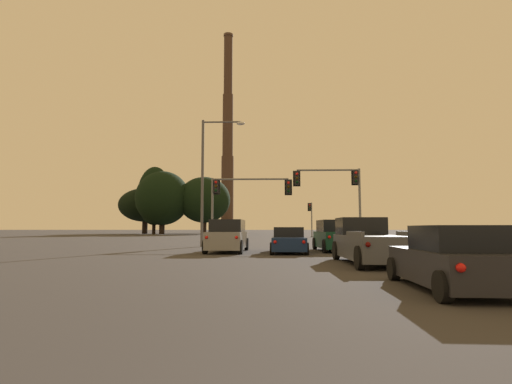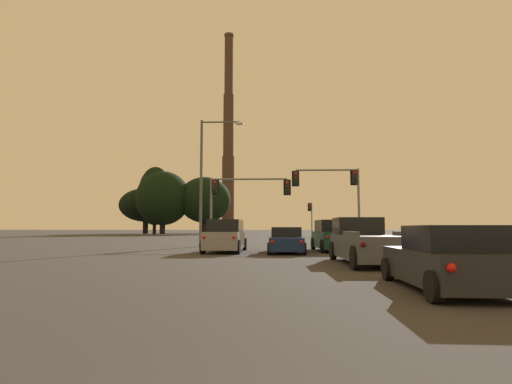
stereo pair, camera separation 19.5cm
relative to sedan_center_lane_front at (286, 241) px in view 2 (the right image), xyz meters
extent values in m
cube|color=navy|center=(0.00, -0.05, -0.14)|extent=(1.92, 4.65, 0.70)
cube|color=black|center=(0.00, 0.18, 0.48)|extent=(1.68, 2.24, 0.55)
cylinder|color=black|center=(-0.83, 1.87, -0.35)|extent=(0.24, 0.65, 0.64)
cylinder|color=black|center=(0.93, 1.82, -0.35)|extent=(0.24, 0.65, 0.64)
cylinder|color=black|center=(-0.93, -1.93, -0.35)|extent=(0.24, 0.65, 0.64)
cylinder|color=black|center=(0.83, -1.97, -0.35)|extent=(0.24, 0.65, 0.64)
sphere|color=red|center=(-0.78, -2.35, 0.01)|extent=(0.17, 0.17, 0.17)
sphere|color=red|center=(0.66, -2.39, 0.01)|extent=(0.17, 0.17, 0.17)
cube|color=#4C4F54|center=(2.88, -6.97, -0.01)|extent=(2.07, 5.43, 0.88)
cube|color=black|center=(2.86, -5.22, 0.79)|extent=(1.86, 1.82, 0.72)
cube|color=#4C4F54|center=(1.96, -8.37, 0.51)|extent=(0.13, 2.43, 0.16)
cube|color=#4C4F54|center=(3.84, -8.34, 0.51)|extent=(0.13, 2.43, 0.16)
cylinder|color=black|center=(1.87, -4.78, -0.27)|extent=(0.23, 0.80, 0.80)
cylinder|color=black|center=(3.83, -4.76, -0.27)|extent=(0.23, 0.80, 0.80)
cylinder|color=black|center=(1.93, -9.18, -0.27)|extent=(0.23, 0.80, 0.80)
cylinder|color=black|center=(3.89, -9.16, -0.27)|extent=(0.23, 0.80, 0.80)
sphere|color=#500705|center=(2.10, -9.70, 0.19)|extent=(0.17, 0.17, 0.17)
sphere|color=#500705|center=(3.74, -9.68, 0.19)|extent=(0.17, 0.17, 0.17)
cube|color=gray|center=(-3.49, 0.54, 0.02)|extent=(2.03, 4.84, 0.95)
cube|color=black|center=(-3.49, 0.66, 0.84)|extent=(1.84, 2.84, 0.70)
cylinder|color=black|center=(-4.39, 2.49, -0.29)|extent=(0.24, 0.76, 0.76)
cylinder|color=black|center=(-2.51, 2.44, -0.29)|extent=(0.24, 0.76, 0.76)
cylinder|color=black|center=(-4.48, -1.36, -0.29)|extent=(0.24, 0.76, 0.76)
cylinder|color=black|center=(-2.60, -1.41, -0.29)|extent=(0.24, 0.76, 0.76)
sphere|color=red|center=(-4.33, -1.86, 0.23)|extent=(0.17, 0.17, 0.17)
sphere|color=red|center=(-2.77, -1.90, 0.23)|extent=(0.17, 0.17, 0.17)
cube|color=#232328|center=(3.07, -13.35, -0.14)|extent=(1.82, 4.04, 0.72)
cube|color=black|center=(3.06, -13.75, 0.49)|extent=(1.61, 1.94, 0.55)
cylinder|color=black|center=(2.27, -11.71, -0.37)|extent=(0.24, 0.61, 0.60)
cylinder|color=black|center=(3.95, -11.75, -0.37)|extent=(0.24, 0.61, 0.60)
cylinder|color=black|center=(2.19, -14.96, -0.37)|extent=(0.24, 0.61, 0.60)
sphere|color=red|center=(2.34, -15.36, 0.02)|extent=(0.17, 0.17, 0.17)
cube|color=#0F3823|center=(2.86, 1.65, 0.02)|extent=(2.10, 4.87, 0.95)
cube|color=black|center=(2.85, 1.77, 0.84)|extent=(1.88, 2.86, 0.70)
cylinder|color=black|center=(1.84, 3.54, -0.29)|extent=(0.25, 0.77, 0.76)
cylinder|color=black|center=(3.72, 3.61, -0.29)|extent=(0.25, 0.77, 0.76)
cylinder|color=black|center=(1.99, -0.31, -0.29)|extent=(0.25, 0.77, 0.76)
cylinder|color=black|center=(3.87, -0.24, -0.29)|extent=(0.25, 0.77, 0.76)
sphere|color=red|center=(2.17, -0.79, 0.23)|extent=(0.17, 0.17, 0.17)
sphere|color=red|center=(3.73, -0.74, 0.23)|extent=(0.17, 0.17, 0.17)
cylinder|color=slate|center=(5.93, 8.62, 2.34)|extent=(0.18, 0.18, 6.01)
cylinder|color=black|center=(5.93, 8.62, -0.62)|extent=(0.40, 0.40, 0.10)
cube|color=black|center=(5.64, 8.62, 4.67)|extent=(0.34, 0.34, 1.04)
cube|color=black|center=(5.64, 8.80, 4.67)|extent=(0.58, 0.03, 1.25)
sphere|color=red|center=(5.64, 8.43, 5.00)|extent=(0.22, 0.22, 0.22)
sphere|color=#352604|center=(5.64, 8.43, 4.67)|extent=(0.22, 0.22, 0.22)
sphere|color=black|center=(5.64, 8.43, 4.35)|extent=(0.22, 0.22, 0.22)
cylinder|color=slate|center=(3.49, 8.62, 5.24)|extent=(4.86, 0.14, 0.14)
sphere|color=slate|center=(5.93, 8.62, 5.24)|extent=(0.18, 0.18, 0.18)
cube|color=black|center=(1.06, 8.62, 4.60)|extent=(0.34, 0.34, 1.04)
cube|color=black|center=(1.06, 8.80, 4.60)|extent=(0.58, 0.03, 1.25)
sphere|color=red|center=(1.06, 8.43, 4.93)|extent=(0.22, 0.22, 0.22)
sphere|color=#352604|center=(1.06, 8.43, 4.60)|extent=(0.22, 0.22, 0.22)
sphere|color=black|center=(1.06, 8.43, 4.28)|extent=(0.22, 0.22, 0.22)
cylinder|color=slate|center=(5.21, 38.38, 1.95)|extent=(0.18, 0.18, 5.25)
cylinder|color=black|center=(5.21, 38.38, -0.62)|extent=(0.40, 0.40, 0.10)
cube|color=black|center=(4.92, 38.38, 3.91)|extent=(0.34, 0.34, 1.04)
cube|color=black|center=(4.92, 38.56, 3.91)|extent=(0.58, 0.03, 1.25)
sphere|color=red|center=(4.92, 38.19, 4.23)|extent=(0.22, 0.22, 0.22)
sphere|color=#352604|center=(4.92, 38.19, 3.91)|extent=(0.22, 0.22, 0.22)
sphere|color=black|center=(4.92, 38.19, 3.59)|extent=(0.22, 0.22, 0.22)
cylinder|color=slate|center=(-5.58, 8.52, 1.99)|extent=(0.18, 0.18, 5.31)
cylinder|color=black|center=(-5.58, 8.52, -0.62)|extent=(0.40, 0.40, 0.10)
cube|color=black|center=(-5.29, 8.52, 3.97)|extent=(0.34, 0.34, 1.04)
cube|color=black|center=(-5.29, 8.70, 3.97)|extent=(0.58, 0.03, 1.25)
sphere|color=red|center=(-5.29, 8.33, 4.29)|extent=(0.22, 0.22, 0.22)
sphere|color=#352604|center=(-5.29, 8.33, 3.97)|extent=(0.22, 0.22, 0.22)
sphere|color=black|center=(-5.29, 8.33, 3.65)|extent=(0.22, 0.22, 0.22)
cylinder|color=slate|center=(-2.59, 8.52, 4.54)|extent=(5.97, 0.14, 0.14)
sphere|color=slate|center=(-5.58, 8.52, 4.54)|extent=(0.18, 0.18, 0.18)
cube|color=black|center=(0.39, 8.52, 3.90)|extent=(0.34, 0.34, 1.04)
cube|color=black|center=(0.39, 8.70, 3.90)|extent=(0.58, 0.03, 1.25)
sphere|color=red|center=(0.39, 8.33, 4.22)|extent=(0.22, 0.22, 0.22)
sphere|color=#352604|center=(0.39, 8.33, 3.90)|extent=(0.22, 0.22, 0.22)
sphere|color=black|center=(0.39, 8.33, 3.58)|extent=(0.22, 0.22, 0.22)
cylinder|color=#56565B|center=(-6.11, 6.92, 4.10)|extent=(0.20, 0.20, 9.53)
cylinder|color=#56565B|center=(-4.68, 6.92, 8.72)|extent=(2.86, 0.12, 0.12)
sphere|color=#56565B|center=(-6.11, 6.92, 8.72)|extent=(0.20, 0.20, 0.20)
ellipsoid|color=silver|center=(-3.25, 6.92, 8.60)|extent=(0.64, 0.36, 0.26)
cylinder|color=#3C2B22|center=(-14.17, 97.23, 1.19)|extent=(5.92, 5.92, 3.72)
cylinder|color=#473328|center=(-14.17, 97.23, 12.76)|extent=(3.70, 3.70, 19.42)
cylinder|color=#473328|center=(-14.17, 97.23, 32.18)|extent=(3.18, 3.18, 19.42)
cylinder|color=#473328|center=(-14.17, 97.23, 51.60)|extent=(2.66, 2.66, 19.42)
cylinder|color=#4E382C|center=(-14.17, 97.23, 60.96)|extent=(2.98, 2.98, 0.70)
cylinder|color=black|center=(-27.75, 67.88, 1.19)|extent=(0.78, 0.78, 3.71)
ellipsoid|color=black|center=(-27.75, 67.88, 8.09)|extent=(7.78, 7.00, 13.48)
cylinder|color=black|center=(-16.21, 67.65, 1.27)|extent=(1.19, 1.19, 3.88)
ellipsoid|color=black|center=(-16.21, 67.65, 7.13)|extent=(11.89, 10.70, 10.46)
cylinder|color=black|center=(-31.50, 73.12, 1.28)|extent=(1.29, 1.29, 3.89)
ellipsoid|color=black|center=(-31.50, 73.12, 6.29)|extent=(12.86, 11.57, 8.17)
cylinder|color=black|center=(-25.47, 66.35, 1.10)|extent=(1.22, 1.22, 3.54)
ellipsoid|color=black|center=(-25.47, 66.35, 7.44)|extent=(12.20, 10.98, 12.19)
camera|label=1|loc=(-0.98, -22.56, 0.71)|focal=28.00mm
camera|label=2|loc=(-0.78, -22.55, 0.71)|focal=28.00mm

